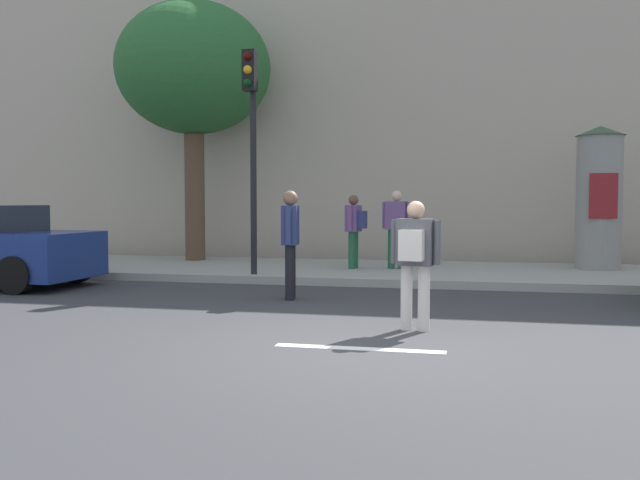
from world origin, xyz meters
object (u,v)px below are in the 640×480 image
(street_tree, at_px, (193,70))
(pedestrian_near_pole, at_px, (415,254))
(traffic_light, at_px, (251,125))
(pedestrian_with_bag, at_px, (290,236))
(pedestrian_tallest, at_px, (396,223))
(poster_column, at_px, (599,197))
(pedestrian_in_light_jacket, at_px, (355,225))

(street_tree, relative_size, pedestrian_near_pole, 3.90)
(pedestrian_near_pole, bearing_deg, traffic_light, 129.27)
(pedestrian_with_bag, xyz_separation_m, pedestrian_tallest, (1.28, 3.70, 0.09))
(traffic_light, xyz_separation_m, poster_column, (6.60, 2.54, -1.34))
(pedestrian_with_bag, bearing_deg, pedestrian_near_pole, -45.84)
(poster_column, relative_size, pedestrian_near_pole, 1.89)
(pedestrian_with_bag, relative_size, pedestrian_tallest, 1.06)
(pedestrian_with_bag, bearing_deg, street_tree, 127.05)
(street_tree, bearing_deg, pedestrian_near_pole, -50.57)
(poster_column, distance_m, pedestrian_in_light_jacket, 5.02)
(traffic_light, relative_size, pedestrian_with_bag, 2.45)
(poster_column, xyz_separation_m, pedestrian_tallest, (-4.05, -0.81, -0.54))
(pedestrian_with_bag, xyz_separation_m, pedestrian_in_light_jacket, (0.43, 3.55, 0.06))
(street_tree, height_order, pedestrian_with_bag, street_tree)
(poster_column, xyz_separation_m, pedestrian_with_bag, (-5.33, -4.50, -0.64))
(street_tree, bearing_deg, pedestrian_in_light_jacket, -16.84)
(pedestrian_near_pole, relative_size, pedestrian_tallest, 0.96)
(street_tree, distance_m, pedestrian_near_pole, 9.71)
(traffic_light, height_order, pedestrian_near_pole, traffic_light)
(pedestrian_with_bag, height_order, pedestrian_tallest, pedestrian_tallest)
(traffic_light, height_order, pedestrian_in_light_jacket, traffic_light)
(pedestrian_with_bag, bearing_deg, pedestrian_tallest, 70.96)
(traffic_light, distance_m, pedestrian_near_pole, 5.71)
(street_tree, height_order, pedestrian_tallest, street_tree)
(poster_column, bearing_deg, traffic_light, -158.91)
(poster_column, relative_size, street_tree, 0.48)
(pedestrian_tallest, bearing_deg, pedestrian_near_pole, -81.99)
(street_tree, height_order, pedestrian_in_light_jacket, street_tree)
(pedestrian_tallest, height_order, pedestrian_in_light_jacket, pedestrian_tallest)
(pedestrian_with_bag, height_order, pedestrian_in_light_jacket, pedestrian_with_bag)
(traffic_light, distance_m, poster_column, 7.20)
(pedestrian_near_pole, height_order, pedestrian_in_light_jacket, pedestrian_in_light_jacket)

